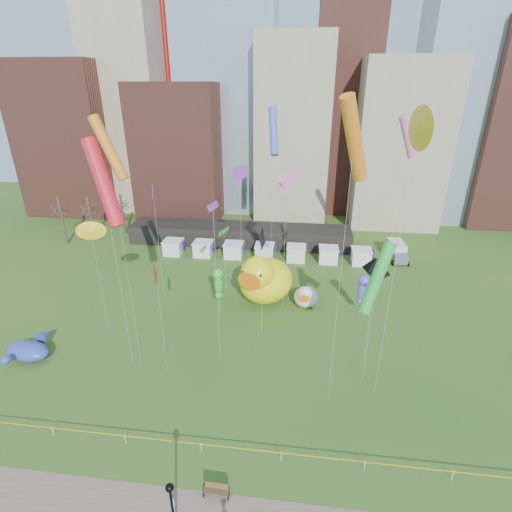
# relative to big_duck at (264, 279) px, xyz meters

# --- Properties ---
(ground) EXTENTS (160.00, 160.00, 0.00)m
(ground) POSITION_rel_big_duck_xyz_m (-2.34, -22.77, -3.18)
(ground) COLOR #2B581B
(ground) RESTS_ON ground
(skyline) EXTENTS (101.00, 23.00, 68.00)m
(skyline) POSITION_rel_big_duck_xyz_m (-0.09, 38.30, 18.26)
(skyline) COLOR brown
(skyline) RESTS_ON ground
(pavilion) EXTENTS (38.00, 6.00, 3.20)m
(pavilion) POSITION_rel_big_duck_xyz_m (-6.34, 19.23, -1.58)
(pavilion) COLOR black
(pavilion) RESTS_ON ground
(vendor_tents) EXTENTS (33.24, 2.80, 2.40)m
(vendor_tents) POSITION_rel_big_duck_xyz_m (-1.33, 13.23, -2.07)
(vendor_tents) COLOR white
(vendor_tents) RESTS_ON ground
(bare_trees) EXTENTS (8.44, 6.44, 8.50)m
(bare_trees) POSITION_rel_big_duck_xyz_m (-32.51, 17.77, 0.83)
(bare_trees) COLOR #382B21
(bare_trees) RESTS_ON ground
(caution_tape) EXTENTS (50.00, 0.06, 0.90)m
(caution_tape) POSITION_rel_big_duck_xyz_m (-2.34, -22.77, -2.50)
(caution_tape) COLOR white
(caution_tape) RESTS_ON ground
(big_duck) EXTENTS (8.76, 9.87, 6.92)m
(big_duck) POSITION_rel_big_duck_xyz_m (0.00, 0.00, 0.00)
(big_duck) COLOR #FFE80D
(big_duck) RESTS_ON ground
(small_duck) EXTENTS (3.17, 4.10, 3.08)m
(small_duck) POSITION_rel_big_duck_xyz_m (5.23, -0.62, -1.76)
(small_duck) COLOR white
(small_duck) RESTS_ON ground
(seahorse_green) EXTENTS (1.63, 1.86, 6.08)m
(seahorse_green) POSITION_rel_big_duck_xyz_m (-5.04, -3.80, 1.28)
(seahorse_green) COLOR silver
(seahorse_green) RESTS_ON ground
(seahorse_purple) EXTENTS (1.76, 1.97, 5.21)m
(seahorse_purple) POSITION_rel_big_duck_xyz_m (11.79, -1.47, 0.37)
(seahorse_purple) COLOR silver
(seahorse_purple) RESTS_ON ground
(whale_inflatable) EXTENTS (5.07, 6.17, 2.10)m
(whale_inflatable) POSITION_rel_big_duck_xyz_m (-22.47, -14.14, -2.21)
(whale_inflatable) COLOR #373490
(whale_inflatable) RESTS_ON ground
(park_bench) EXTENTS (1.77, 0.60, 0.89)m
(park_bench) POSITION_rel_big_duck_xyz_m (-0.49, -25.88, -2.68)
(park_bench) COLOR brown
(park_bench) RESTS_ON footpath
(lamppost) EXTENTS (0.50, 0.50, 4.81)m
(lamppost) POSITION_rel_big_duck_xyz_m (-2.41, -28.77, -0.24)
(lamppost) COLOR black
(lamppost) RESTS_ON footpath
(box_truck) EXTENTS (2.65, 6.05, 2.53)m
(box_truck) POSITION_rel_big_duck_xyz_m (19.56, 16.05, -1.88)
(box_truck) COLOR silver
(box_truck) RESTS_ON ground
(toddler) EXTENTS (0.32, 0.29, 0.77)m
(toddler) POSITION_rel_big_duck_xyz_m (-3.12, -27.08, -2.77)
(toddler) COLOR white
(toddler) RESTS_ON footpath
(kite_0) EXTENTS (4.02, 3.52, 21.71)m
(kite_0) POSITION_rel_big_duck_xyz_m (-11.77, -13.67, 14.99)
(kite_0) COLOR silver
(kite_0) RESTS_ON ground
(kite_1) EXTENTS (2.36, 0.28, 17.29)m
(kite_1) POSITION_rel_big_duck_xyz_m (2.43, -1.17, 12.55)
(kite_1) COLOR silver
(kite_1) RESTS_ON ground
(kite_2) EXTENTS (2.52, 0.64, 11.17)m
(kite_2) POSITION_rel_big_duck_xyz_m (11.27, -9.95, 6.57)
(kite_2) COLOR silver
(kite_2) RESTS_ON ground
(kite_3) EXTENTS (1.01, 2.17, 9.28)m
(kite_3) POSITION_rel_big_duck_xyz_m (-5.15, 0.88, 5.70)
(kite_3) COLOR silver
(kite_3) RESTS_ON ground
(kite_4) EXTENTS (0.67, 3.00, 24.25)m
(kite_4) POSITION_rel_big_duck_xyz_m (11.64, -14.58, 19.57)
(kite_4) COLOR silver
(kite_4) RESTS_ON ground
(kite_5) EXTENTS (0.70, 2.08, 14.87)m
(kite_5) POSITION_rel_big_duck_xyz_m (-13.19, -0.39, 10.27)
(kite_5) COLOR silver
(kite_5) RESTS_ON ground
(kite_6) EXTENTS (3.09, 1.61, 23.42)m
(kite_6) POSITION_rel_big_duck_xyz_m (-10.98, -13.49, 17.70)
(kite_6) COLOR silver
(kite_6) RESTS_ON ground
(kite_7) EXTENTS (1.28, 1.37, 17.01)m
(kite_7) POSITION_rel_big_duck_xyz_m (-3.12, 1.29, 12.94)
(kite_7) COLOR silver
(kite_7) RESTS_ON ground
(kite_8) EXTENTS (1.08, 1.87, 11.47)m
(kite_8) POSITION_rel_big_duck_xyz_m (-8.00, -14.26, 7.30)
(kite_8) COLOR silver
(kite_8) RESTS_ON ground
(kite_9) EXTENTS (3.07, 2.17, 22.44)m
(kite_9) POSITION_rel_big_duck_xyz_m (15.96, 5.72, 16.69)
(kite_9) COLOR silver
(kite_9) RESTS_ON ground
(kite_10) EXTENTS (0.94, 2.47, 12.76)m
(kite_10) POSITION_rel_big_duck_xyz_m (0.47, -7.37, 8.11)
(kite_10) COLOR silver
(kite_10) RESTS_ON ground
(kite_11) EXTENTS (3.22, 3.33, 13.77)m
(kite_11) POSITION_rel_big_duck_xyz_m (10.76, -13.08, 7.53)
(kite_11) COLOR silver
(kite_11) RESTS_ON ground
(kite_12) EXTENTS (1.90, 0.89, 13.16)m
(kite_12) POSITION_rel_big_duck_xyz_m (-16.38, -9.25, 8.99)
(kite_12) COLOR silver
(kite_12) RESTS_ON ground
(kite_13) EXTENTS (1.93, 3.87, 22.95)m
(kite_13) POSITION_rel_big_duck_xyz_m (-0.07, 10.96, 16.60)
(kite_13) COLOR silver
(kite_13) RESTS_ON ground
(kite_14) EXTENTS (2.91, 3.26, 25.04)m
(kite_14) POSITION_rel_big_duck_xyz_m (7.41, -16.13, 18.95)
(kite_14) COLOR silver
(kite_14) RESTS_ON ground
(kite_15) EXTENTS (0.66, 1.74, 16.19)m
(kite_15) POSITION_rel_big_duck_xyz_m (-3.33, -11.54, 12.46)
(kite_15) COLOR silver
(kite_15) RESTS_ON ground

